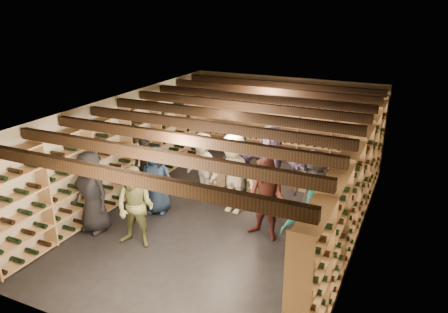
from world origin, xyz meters
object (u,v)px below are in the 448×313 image
crate_stack_left (213,173)px  person_12 (313,186)px  person_3 (233,174)px  crate_stack_right (257,185)px  person_10 (241,162)px  person_1 (146,170)px  person_9 (203,167)px  person_11 (270,165)px  person_8 (266,199)px  person_6 (156,180)px  person_0 (92,192)px  person_2 (135,207)px  crate_loose (302,186)px  person_4 (310,235)px

crate_stack_left → person_12: bearing=-15.0°
person_3 → person_12: size_ratio=1.13×
crate_stack_right → person_12: (1.55, -0.87, 0.62)m
crate_stack_right → person_10: 0.73m
person_1 → person_3: 2.02m
person_9 → person_11: person_11 is taller
person_1 → person_10: 2.27m
person_12 → person_8: bearing=-103.6°
person_10 → person_6: bearing=-140.3°
person_0 → person_2: bearing=1.4°
person_2 → person_9: 2.37m
crate_stack_left → person_6: bearing=-105.4°
crate_stack_right → person_6: 2.59m
crate_loose → person_1: (-3.04, -2.23, 0.72)m
person_4 → person_10: person_4 is taller
person_0 → person_9: bearing=66.9°
person_1 → person_12: 3.71m
crate_loose → person_2: person_2 is taller
crate_stack_left → person_8: size_ratio=0.41×
person_4 → person_6: person_4 is taller
person_8 → person_9: bearing=164.5°
person_6 → person_12: size_ratio=0.97×
person_6 → person_2: bearing=-87.4°
crate_stack_right → person_0: person_0 is taller
crate_stack_right → person_9: size_ratio=0.37×
person_3 → person_11: person_11 is taller
person_0 → person_9: person_0 is taller
person_6 → person_4: bearing=-30.3°
person_11 → person_12: (1.09, -0.41, -0.14)m
person_0 → person_2: size_ratio=1.06×
crate_stack_right → person_2: person_2 is taller
person_4 → person_9: 3.69m
person_3 → person_6: size_ratio=1.17×
person_8 → person_12: bearing=73.7°
person_0 → person_1: size_ratio=1.05×
person_2 → person_10: 3.22m
person_2 → person_9: (0.18, 2.36, 0.01)m
crate_stack_left → person_4: 4.26m
crate_loose → person_10: size_ratio=0.32×
person_6 → crate_stack_right: bearing=35.7°
person_1 → person_11: bearing=7.5°
person_1 → crate_stack_left: bearing=39.7°
crate_stack_right → crate_loose: 1.13m
person_8 → person_11: 1.59m
person_0 → person_8: bearing=26.9°
person_1 → person_11: size_ratio=0.87×
person_1 → person_11: (2.53, 1.19, 0.12)m
crate_stack_right → person_4: size_ratio=0.35×
person_0 → person_2: 1.13m
person_0 → person_3: person_3 is taller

